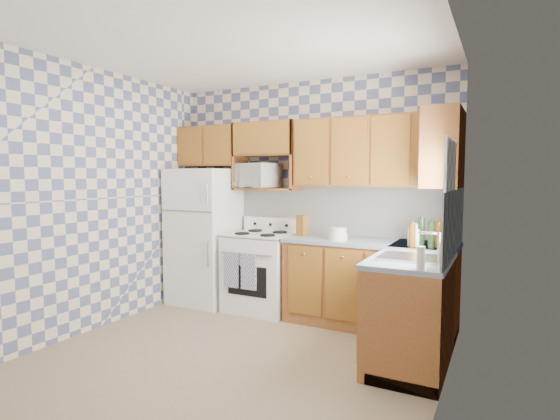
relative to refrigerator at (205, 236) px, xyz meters
The scene contains 30 objects.
floor 1.97m from the refrigerator, 44.43° to the right, with size 3.40×3.40×0.00m, color #806E53.
back_wall 1.42m from the refrigerator, 15.35° to the left, with size 3.40×0.02×2.70m, color slate.
right_wall 3.27m from the refrigerator, 22.79° to the right, with size 0.02×3.20×2.70m, color slate.
backsplash_back 1.75m from the refrigerator, 11.47° to the left, with size 2.60×0.01×0.56m, color white.
backsplash_right 3.02m from the refrigerator, ahead, with size 0.01×1.60×0.56m, color white.
refrigerator is the anchor object (origin of this frame).
stove_body 0.89m from the refrigerator, ahead, with size 0.76×0.65×0.90m, color white.
cooktop 0.81m from the refrigerator, ahead, with size 0.76×0.65×0.03m, color silver.
backguard 0.87m from the refrigerator, 20.44° to the left, with size 0.76×0.08×0.17m, color white.
dish_towel_left 0.75m from the refrigerator, 27.73° to the right, with size 0.19×0.03×0.40m, color navy.
dish_towel_right 0.95m from the refrigerator, 20.86° to the right, with size 0.19×0.03×0.40m, color navy.
base_cabinets_back 2.14m from the refrigerator, ahead, with size 1.75×0.60×0.88m, color brown.
base_cabinets_right 2.74m from the refrigerator, ahead, with size 0.60×1.60×0.88m, color brown.
countertop_back 2.10m from the refrigerator, ahead, with size 1.77×0.63×0.04m, color slate.
countertop_right 2.71m from the refrigerator, ahead, with size 0.63×1.60×0.04m, color slate.
upper_cabinets_back 2.34m from the refrigerator, ahead, with size 1.75×0.33×0.74m, color brown.
upper_cabinets_fridge 1.15m from the refrigerator, 94.64° to the left, with size 0.82×0.33×0.50m, color brown.
upper_cabinets_right 2.99m from the refrigerator, ahead, with size 0.33×0.70×0.74m, color brown.
microwave_shelf 1.02m from the refrigerator, 12.94° to the left, with size 0.80×0.33×0.03m, color brown.
microwave 1.03m from the refrigerator, 10.72° to the left, with size 0.53×0.36×0.29m, color white.
sink 2.79m from the refrigerator, 16.65° to the right, with size 0.48×0.40×0.03m, color #B7B7BC.
window 3.13m from the refrigerator, 15.12° to the right, with size 0.02×0.66×0.86m, color white.
bottle_0 2.66m from the refrigerator, ahead, with size 0.06×0.06×0.27m, color black.
bottle_1 2.77m from the refrigerator, ahead, with size 0.06×0.06×0.26m, color black.
bottle_2 2.81m from the refrigerator, ahead, with size 0.06×0.06×0.24m, color #663B0C.
bottle_3 2.60m from the refrigerator, ahead, with size 0.06×0.06×0.22m, color #663B0C.
knife_block 1.34m from the refrigerator, ahead, with size 0.11×0.11×0.23m, color brown.
electric_kettle 2.60m from the refrigerator, ahead, with size 0.13×0.13×0.17m, color white.
food_containers 1.80m from the refrigerator, ahead, with size 0.20×0.20×0.13m, color beige, non-canonical shape.
soap_bottle 3.07m from the refrigerator, 23.05° to the right, with size 0.06×0.06×0.17m, color beige.
Camera 1 is at (2.06, -3.16, 1.59)m, focal length 28.00 mm.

